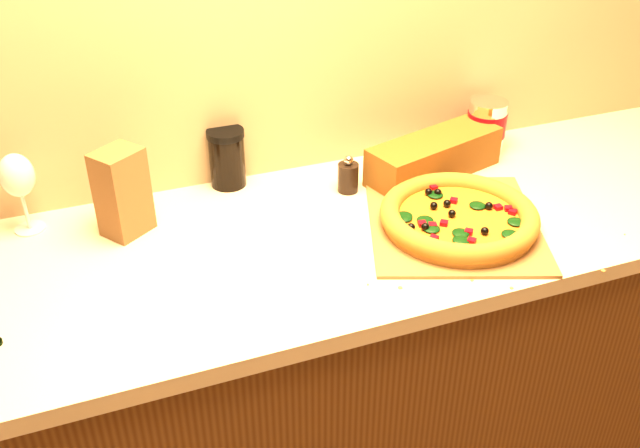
{
  "coord_description": "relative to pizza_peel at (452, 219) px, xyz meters",
  "views": [
    {
      "loc": [
        -0.51,
        0.15,
        1.79
      ],
      "look_at": [
        -0.04,
        1.38,
        0.96
      ],
      "focal_mm": 40.0,
      "sensor_mm": 36.0,
      "label": 1
    }
  ],
  "objects": [
    {
      "name": "cabinet",
      "position": [
        -0.28,
        0.06,
        -0.47
      ],
      "size": [
        2.8,
        0.65,
        0.86
      ],
      "primitive_type": "cube",
      "color": "#4A270F",
      "rests_on": "ground"
    },
    {
      "name": "bread_bag",
      "position": [
        0.07,
        0.22,
        0.05
      ],
      "size": [
        0.39,
        0.22,
        0.1
      ],
      "primitive_type": "cube",
      "rotation": [
        0.0,
        0.0,
        0.28
      ],
      "color": "#603712",
      "rests_on": "countertop"
    },
    {
      "name": "pizza",
      "position": [
        -0.01,
        -0.04,
        0.03
      ],
      "size": [
        0.36,
        0.36,
        0.05
      ],
      "color": "#BF7C2F",
      "rests_on": "pizza_peel"
    },
    {
      "name": "paper_bag",
      "position": [
        -0.72,
        0.22,
        0.1
      ],
      "size": [
        0.13,
        0.12,
        0.2
      ],
      "primitive_type": "cube",
      "rotation": [
        0.0,
        0.0,
        0.61
      ],
      "color": "brown",
      "rests_on": "countertop"
    },
    {
      "name": "wine_glass",
      "position": [
        -0.93,
        0.31,
        0.13
      ],
      "size": [
        0.08,
        0.08,
        0.19
      ],
      "color": "silver",
      "rests_on": "countertop"
    },
    {
      "name": "coffee_canister",
      "position": [
        0.27,
        0.29,
        0.07
      ],
      "size": [
        0.11,
        0.11,
        0.15
      ],
      "color": "silver",
      "rests_on": "countertop"
    },
    {
      "name": "pizza_peel",
      "position": [
        0.0,
        0.0,
        0.0
      ],
      "size": [
        0.51,
        0.62,
        0.01
      ],
      "rotation": [
        0.0,
        0.0,
        -0.36
      ],
      "color": "brown",
      "rests_on": "countertop"
    },
    {
      "name": "dark_jar",
      "position": [
        -0.45,
        0.36,
        0.07
      ],
      "size": [
        0.09,
        0.09,
        0.15
      ],
      "color": "black",
      "rests_on": "countertop"
    },
    {
      "name": "pepper_grinder",
      "position": [
        -0.17,
        0.22,
        0.04
      ],
      "size": [
        0.05,
        0.05,
        0.1
      ],
      "color": "black",
      "rests_on": "countertop"
    },
    {
      "name": "rolling_pin",
      "position": [
        0.1,
        0.27,
        0.02
      ],
      "size": [
        0.36,
        0.23,
        0.06
      ],
      "rotation": [
        0.0,
        0.0,
        0.53
      ],
      "color": "#582D0F",
      "rests_on": "countertop"
    },
    {
      "name": "countertop",
      "position": [
        -0.28,
        0.06,
        -0.02
      ],
      "size": [
        2.84,
        0.68,
        0.04
      ],
      "primitive_type": "cube",
      "color": "#C3B498",
      "rests_on": "cabinet"
    }
  ]
}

